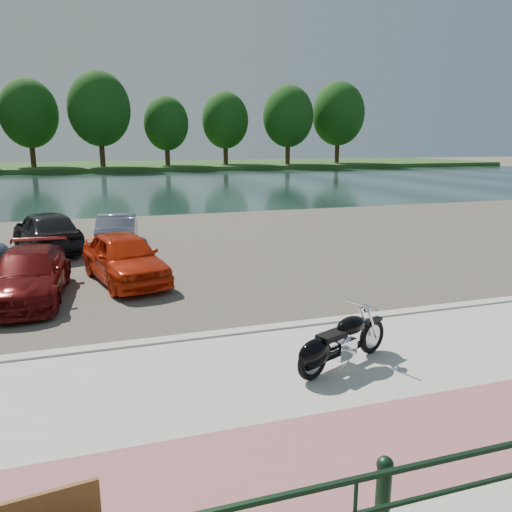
% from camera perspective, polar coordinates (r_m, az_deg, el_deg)
% --- Properties ---
extents(ground, '(200.00, 200.00, 0.00)m').
position_cam_1_polar(ground, '(9.52, 10.05, -12.35)').
color(ground, '#595447').
rests_on(ground, ground).
extents(promenade, '(60.00, 6.00, 0.10)m').
position_cam_1_polar(promenade, '(8.72, 13.20, -14.63)').
color(promenade, '#B1AEA6').
rests_on(promenade, ground).
extents(pink_path, '(60.00, 2.00, 0.01)m').
position_cam_1_polar(pink_path, '(7.63, 19.29, -18.90)').
color(pink_path, '#A05A5E').
rests_on(pink_path, promenade).
extents(kerb, '(60.00, 0.30, 0.14)m').
position_cam_1_polar(kerb, '(11.15, 5.27, -7.93)').
color(kerb, '#B1AEA6').
rests_on(kerb, ground).
extents(parking_lot, '(60.00, 18.00, 0.04)m').
position_cam_1_polar(parking_lot, '(19.44, -5.10, 1.02)').
color(parking_lot, '#413A34').
rests_on(parking_lot, ground).
extents(river, '(120.00, 40.00, 0.00)m').
position_cam_1_polar(river, '(47.91, -12.85, 7.87)').
color(river, '#1A2E2D').
rests_on(river, ground).
extents(far_bank, '(120.00, 24.00, 0.60)m').
position_cam_1_polar(far_bank, '(79.76, -14.97, 9.90)').
color(far_bank, '#294E1B').
rests_on(far_bank, ground).
extents(bollards, '(10.68, 0.18, 0.81)m').
position_cam_1_polar(bollards, '(5.77, 12.82, -24.79)').
color(bollards, black).
rests_on(bollards, promenade).
extents(far_trees, '(70.25, 10.68, 12.52)m').
position_cam_1_polar(far_trees, '(73.92, -11.54, 15.45)').
color(far_trees, '#3B2615').
rests_on(far_trees, far_bank).
extents(motorcycle, '(2.21, 1.15, 1.05)m').
position_cam_1_polar(motorcycle, '(8.99, 9.11, -9.95)').
color(motorcycle, black).
rests_on(motorcycle, promenade).
extents(car_3, '(2.03, 4.50, 1.28)m').
position_cam_1_polar(car_3, '(14.12, -24.60, -1.98)').
color(car_3, '#5D0D0D').
rests_on(car_3, parking_lot).
extents(car_4, '(2.65, 4.48, 1.43)m').
position_cam_1_polar(car_4, '(14.92, -14.82, -0.16)').
color(car_4, red).
rests_on(car_4, parking_lot).
extents(car_8, '(3.06, 4.87, 1.55)m').
position_cam_1_polar(car_8, '(20.00, -22.82, 2.70)').
color(car_8, black).
rests_on(car_8, parking_lot).
extents(car_9, '(1.78, 4.08, 1.31)m').
position_cam_1_polar(car_9, '(20.01, -15.48, 2.90)').
color(car_9, slate).
rests_on(car_9, parking_lot).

